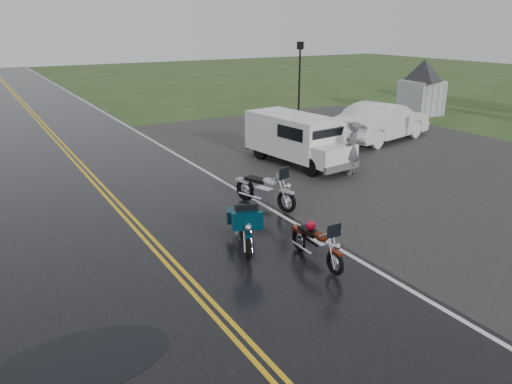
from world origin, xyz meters
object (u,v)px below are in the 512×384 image
Objects in this scene: motorcycle_teal at (248,235)px; van_white at (312,151)px; lamp_post_far_right at (299,82)px; person_at_van at (352,149)px; motorcycle_red at (336,253)px; sedan_white at (383,122)px; visitor_center at (424,74)px; motorcycle_silver at (287,193)px.

motorcycle_teal is 7.02m from van_white.
lamp_post_far_right is at bearing 73.15° from motorcycle_teal.
van_white is at bearing -54.86° from person_at_van.
motorcycle_teal is at bearing 129.92° from motorcycle_red.
motorcycle_teal is 13.81m from sedan_white.
visitor_center is 3.71× the size of lamp_post_far_right.
person_at_van is 6.00m from sedan_white.
motorcycle_silver is 0.42× the size of sedan_white.
van_white is at bearing 59.79° from motorcycle_red.
sedan_white reaches higher than motorcycle_silver.
lamp_post_far_right reaches higher than motorcycle_silver.
motorcycle_silver is at bearing 74.41° from motorcycle_red.
motorcycle_red is 0.39× the size of van_white.
visitor_center is 14.03m from person_at_van.
lamp_post_far_right reaches higher than van_white.
motorcycle_teal is 0.45× the size of van_white.
visitor_center is at bearing -15.62° from lamp_post_far_right.
sedan_white is 6.22m from lamp_post_far_right.
sedan_white is (11.49, 7.66, 0.23)m from motorcycle_teal.
motorcycle_red is 7.89m from person_at_van.
motorcycle_red is 0.44× the size of lamp_post_far_right.
motorcycle_teal is 0.51× the size of lamp_post_far_right.
motorcycle_silver is 4.74m from person_at_van.
visitor_center is at bearing 178.24° from person_at_van.
sedan_white reaches higher than motorcycle_red.
sedan_white reaches higher than motorcycle_teal.
motorcycle_teal is 0.41× the size of sedan_white.
van_white reaches higher than motorcycle_silver.
person_at_van is 0.36× the size of sedan_white.
sedan_white is at bearing 13.95° from motorcycle_silver.
person_at_van is at bearing 8.97° from motorcycle_silver.
sedan_white is at bearing -85.42° from lamp_post_far_right.
lamp_post_far_right reaches higher than motorcycle_red.
person_at_van is at bearing -114.59° from lamp_post_far_right.
motorcycle_red is 7.45m from van_white.
van_white reaches higher than motorcycle_teal.
van_white is 2.56× the size of person_at_van.
motorcycle_red is at bearing -122.48° from lamp_post_far_right.
motorcycle_silver is at bearing -143.68° from van_white.
motorcycle_red is at bearing -30.40° from motorcycle_teal.
motorcycle_teal is at bearing 110.62° from sedan_white.
van_white is 0.91× the size of sedan_white.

